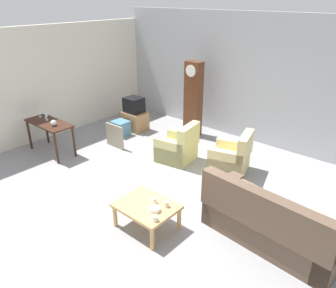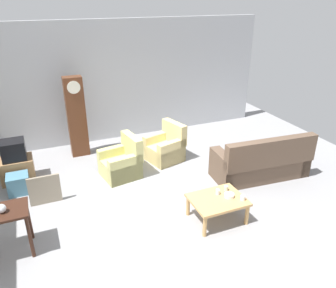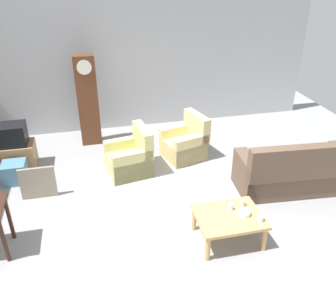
# 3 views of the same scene
# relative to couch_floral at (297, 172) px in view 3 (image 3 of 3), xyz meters

# --- Properties ---
(ground_plane) EXTENTS (10.40, 10.40, 0.00)m
(ground_plane) POSITION_rel_couch_floral_xyz_m (-2.24, -0.10, -0.35)
(ground_plane) COLOR gray
(garage_door_wall) EXTENTS (8.40, 0.16, 3.20)m
(garage_door_wall) POSITION_rel_couch_floral_xyz_m (-2.24, 3.50, 1.25)
(garage_door_wall) COLOR #ADAFB5
(garage_door_wall) RESTS_ON ground_plane
(couch_floral) EXTENTS (2.16, 1.04, 1.04)m
(couch_floral) POSITION_rel_couch_floral_xyz_m (0.00, 0.00, 0.00)
(couch_floral) COLOR brown
(couch_floral) RESTS_ON ground_plane
(armchair_olive_near) EXTENTS (0.91, 0.88, 0.92)m
(armchair_olive_near) POSITION_rel_couch_floral_xyz_m (-2.84, 1.25, -0.05)
(armchair_olive_near) COLOR #CCC67A
(armchair_olive_near) RESTS_ON ground_plane
(armchair_olive_far) EXTENTS (0.97, 0.94, 0.92)m
(armchair_olive_far) POSITION_rel_couch_floral_xyz_m (-1.63, 1.61, -0.05)
(armchair_olive_far) COLOR #DCC682
(armchair_olive_far) RESTS_ON ground_plane
(coffee_table_wood) EXTENTS (0.96, 0.76, 0.44)m
(coffee_table_wood) POSITION_rel_couch_floral_xyz_m (-1.69, -0.96, 0.03)
(coffee_table_wood) COLOR tan
(coffee_table_wood) RESTS_ON ground_plane
(grandfather_clock) EXTENTS (0.44, 0.30, 2.01)m
(grandfather_clock) POSITION_rel_couch_floral_xyz_m (-3.53, 2.73, 0.66)
(grandfather_clock) COLOR #562D19
(grandfather_clock) RESTS_ON ground_plane
(tv_stand_cabinet) EXTENTS (0.68, 0.52, 0.52)m
(tv_stand_cabinet) POSITION_rel_couch_floral_xyz_m (-5.00, 1.94, -0.09)
(tv_stand_cabinet) COLOR #997047
(tv_stand_cabinet) RESTS_ON ground_plane
(tv_crt) EXTENTS (0.48, 0.44, 0.42)m
(tv_crt) POSITION_rel_couch_floral_xyz_m (-5.00, 1.94, 0.38)
(tv_crt) COLOR black
(tv_crt) RESTS_ON tv_stand_cabinet
(framed_picture_leaning) EXTENTS (0.60, 0.05, 0.60)m
(framed_picture_leaning) POSITION_rel_couch_floral_xyz_m (-4.51, 0.78, -0.05)
(framed_picture_leaning) COLOR gray
(framed_picture_leaning) RESTS_ON ground_plane
(storage_box_blue) EXTENTS (0.42, 0.40, 0.40)m
(storage_box_blue) POSITION_rel_couch_floral_xyz_m (-5.00, 1.40, -0.15)
(storage_box_blue) COLOR teal
(storage_box_blue) RESTS_ON ground_plane
(cup_white_porcelain) EXTENTS (0.09, 0.09, 0.09)m
(cup_white_porcelain) POSITION_rel_couch_floral_xyz_m (-1.30, -1.17, 0.13)
(cup_white_porcelain) COLOR white
(cup_white_porcelain) RESTS_ON coffee_table_wood
(cup_blue_rimmed) EXTENTS (0.07, 0.07, 0.10)m
(cup_blue_rimmed) POSITION_rel_couch_floral_xyz_m (-1.62, -0.84, 0.14)
(cup_blue_rimmed) COLOR silver
(cup_blue_rimmed) RESTS_ON coffee_table_wood
(cup_cream_tall) EXTENTS (0.07, 0.07, 0.09)m
(cup_cream_tall) POSITION_rel_couch_floral_xyz_m (-1.41, -0.78, 0.14)
(cup_cream_tall) COLOR beige
(cup_cream_tall) RESTS_ON coffee_table_wood
(bowl_white_stacked) EXTENTS (0.18, 0.18, 0.07)m
(bowl_white_stacked) POSITION_rel_couch_floral_xyz_m (-1.47, -0.99, 0.12)
(bowl_white_stacked) COLOR white
(bowl_white_stacked) RESTS_ON coffee_table_wood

